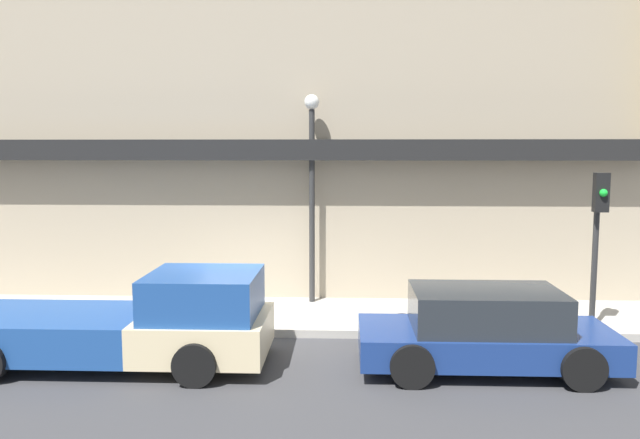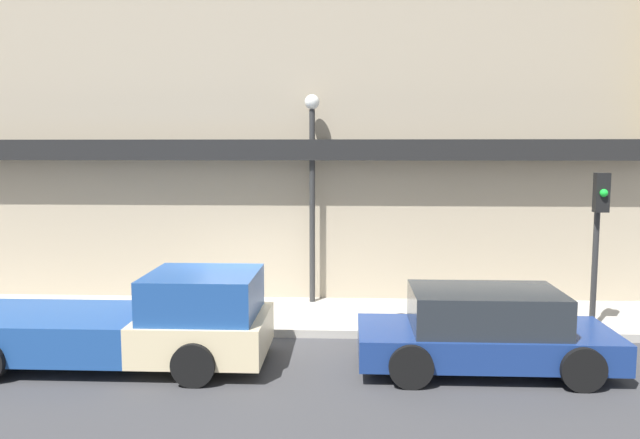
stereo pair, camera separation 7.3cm
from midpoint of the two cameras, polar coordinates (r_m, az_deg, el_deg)
name	(u,v)px [view 1 (the left image)]	position (r m, az deg, el deg)	size (l,w,h in m)	color
ground_plane	(257,338)	(13.37, -5.94, -10.69)	(80.00, 80.00, 0.00)	#38383A
sidewalk	(266,315)	(14.72, -5.12, -8.73)	(36.00, 2.89, 0.17)	#ADA89E
building	(278,106)	(17.16, -3.95, 10.33)	(19.80, 3.80, 10.22)	tan
pickup_truck	(134,324)	(12.01, -16.83, -9.10)	(5.75, 2.27, 1.72)	beige
parked_car	(485,330)	(11.64, 14.70, -9.78)	(4.48, 2.08, 1.46)	navy
fire_hydrant	(190,304)	(14.14, -11.91, -7.60)	(0.19, 0.19, 0.73)	#196633
street_lamp	(312,172)	(15.17, -0.89, 4.34)	(0.36, 0.36, 5.07)	#2D2D2D
traffic_light	(598,222)	(14.00, 23.95, -0.20)	(0.28, 0.42, 3.28)	#2D2D2D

